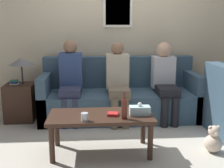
# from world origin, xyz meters

# --- Properties ---
(ground_plane) EXTENTS (16.00, 16.00, 0.00)m
(ground_plane) POSITION_xyz_m (0.00, 0.00, 0.00)
(ground_plane) COLOR beige
(wall_back) EXTENTS (9.00, 0.08, 2.60)m
(wall_back) POSITION_xyz_m (0.00, 0.98, 1.30)
(wall_back) COLOR beige
(wall_back) RESTS_ON ground_plane
(couch_main) EXTENTS (2.43, 0.87, 0.94)m
(couch_main) POSITION_xyz_m (0.00, 0.53, 0.32)
(couch_main) COLOR #385166
(couch_main) RESTS_ON ground_plane
(coffee_table) EXTENTS (1.18, 0.56, 0.46)m
(coffee_table) POSITION_xyz_m (-0.34, -0.73, 0.39)
(coffee_table) COLOR #382319
(coffee_table) RESTS_ON ground_plane
(side_table_with_lamp) EXTENTS (0.45, 0.43, 0.96)m
(side_table_with_lamp) POSITION_xyz_m (-1.53, 0.47, 0.36)
(side_table_with_lamp) COLOR #382319
(side_table_with_lamp) RESTS_ON ground_plane
(wine_bottle) EXTENTS (0.06, 0.06, 0.30)m
(wine_bottle) POSITION_xyz_m (-0.09, -0.88, 0.57)
(wine_bottle) COLOR #562319
(wine_bottle) RESTS_ON coffee_table
(drinking_glass) EXTENTS (0.08, 0.08, 0.09)m
(drinking_glass) POSITION_xyz_m (-0.52, -0.92, 0.50)
(drinking_glass) COLOR silver
(drinking_glass) RESTS_ON coffee_table
(book_stack) EXTENTS (0.14, 0.13, 0.03)m
(book_stack) POSITION_xyz_m (-0.20, -0.76, 0.47)
(book_stack) COLOR red
(book_stack) RESTS_ON coffee_table
(tissue_box) EXTENTS (0.23, 0.12, 0.14)m
(tissue_box) POSITION_xyz_m (0.10, -0.76, 0.51)
(tissue_box) COLOR silver
(tissue_box) RESTS_ON coffee_table
(person_left) EXTENTS (0.34, 0.59, 1.23)m
(person_left) POSITION_xyz_m (-0.75, 0.39, 0.66)
(person_left) COLOR #2D334C
(person_left) RESTS_ON ground_plane
(person_middle) EXTENTS (0.34, 0.61, 1.20)m
(person_middle) POSITION_xyz_m (-0.05, 0.33, 0.64)
(person_middle) COLOR #756651
(person_middle) RESTS_ON ground_plane
(person_right) EXTENTS (0.34, 0.64, 1.18)m
(person_right) POSITION_xyz_m (0.68, 0.37, 0.65)
(person_right) COLOR black
(person_right) RESTS_ON ground_plane
(teddy_bear) EXTENTS (0.21, 0.21, 0.32)m
(teddy_bear) POSITION_xyz_m (0.96, -0.81, 0.14)
(teddy_bear) COLOR beige
(teddy_bear) RESTS_ON ground_plane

